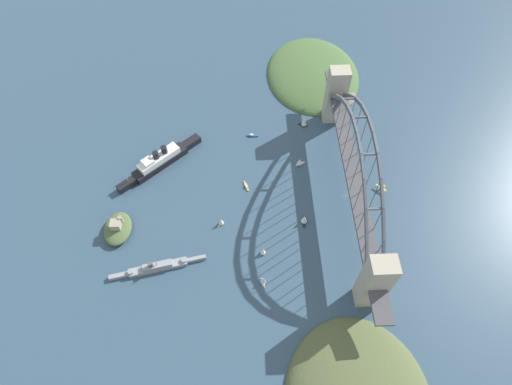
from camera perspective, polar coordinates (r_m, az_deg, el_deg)
name	(u,v)px	position (r m, az deg, el deg)	size (l,w,h in m)	color
ground_plane	(346,195)	(377.54, 12.16, -0.32)	(1400.00, 1400.00, 0.00)	#334C60
harbor_arch_bridge	(353,173)	(351.62, 13.08, 2.67)	(250.82, 18.46, 81.52)	#ADA38E
headland_east_shore	(314,76)	(480.88, 7.95, 15.54)	(128.61, 100.37, 20.28)	#476638
ocean_liner	(160,161)	(394.62, -12.97, 4.25)	(65.58, 73.34, 19.36)	black
naval_cruiser	(157,267)	(341.11, -13.36, -9.86)	(18.59, 75.14, 16.83)	gray
fort_island_mid_harbor	(118,228)	(364.71, -18.38, -4.65)	(32.14, 22.70, 14.51)	#4C6038
seaplane_taxiing_near_bridge	(381,188)	(387.17, 16.73, 0.61)	(8.85, 8.79, 5.13)	#B7B7B2
small_boat_0	(221,221)	(351.00, -4.80, -3.97)	(6.65, 6.30, 8.63)	gold
small_boat_1	(263,251)	(336.70, 0.96, -8.02)	(6.89, 6.76, 8.65)	#2D6B3D
small_boat_2	(304,122)	(421.51, 6.61, 9.54)	(6.50, 9.25, 9.97)	black
small_boat_3	(246,186)	(373.68, -1.33, 0.87)	(11.37, 4.93, 1.95)	gold
small_boat_4	(300,162)	(388.27, 5.99, 4.21)	(6.61, 8.63, 8.73)	silver
small_boat_5	(252,135)	(411.72, -0.52, 7.81)	(3.33, 11.61, 2.28)	#234C8C
small_boat_6	(304,219)	(352.47, 6.61, -3.64)	(9.37, 5.28, 10.19)	black
small_boat_7	(263,280)	(326.24, 0.95, -11.88)	(7.84, 5.11, 9.36)	silver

